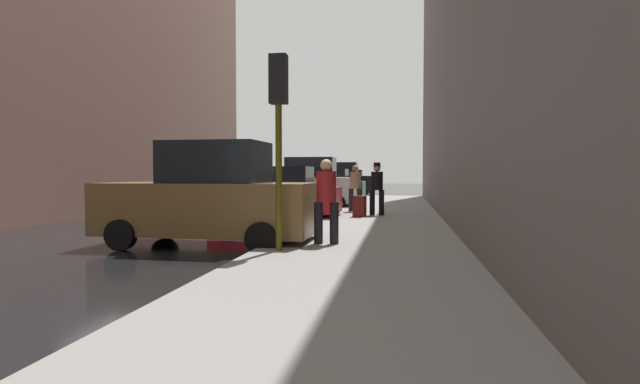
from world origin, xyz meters
TOP-DOWN VIEW (x-y plane):
  - ground_plane at (0.00, 0.00)m, footprint 120.00×120.00m
  - sidewalk at (6.00, 0.00)m, footprint 4.00×40.00m
  - parked_bronze_suv at (2.65, -1.27)m, footprint 4.63×2.13m
  - parked_red_hatchback at (2.65, 4.70)m, footprint 4.20×2.06m
  - parked_white_van at (2.65, 10.04)m, footprint 4.63×2.12m
  - parked_dark_green_sedan at (2.65, 15.83)m, footprint 4.24×2.13m
  - parked_black_suv at (2.65, 20.99)m, footprint 4.62×2.10m
  - parked_blue_sedan at (2.65, 26.48)m, footprint 4.24×2.13m
  - fire_hydrant at (4.45, 6.13)m, footprint 0.42×0.22m
  - traffic_light at (4.50, -2.52)m, footprint 0.32×0.32m
  - pedestrian_with_fedora at (5.91, 5.40)m, footprint 0.53×0.50m
  - pedestrian_in_red_jacket at (5.24, -1.57)m, footprint 0.51×0.41m
  - pedestrian_in_tan_coat at (5.04, 6.90)m, footprint 0.52×0.46m
  - rolling_suitcase at (5.38, 4.78)m, footprint 0.42×0.59m

SIDE VIEW (x-z plane):
  - ground_plane at x=0.00m, z-range 0.00..0.00m
  - sidewalk at x=6.00m, z-range 0.00..0.15m
  - rolling_suitcase at x=5.38m, z-range -0.03..1.01m
  - fire_hydrant at x=4.45m, z-range 0.15..0.85m
  - parked_red_hatchback at x=2.65m, z-range -0.05..1.74m
  - parked_dark_green_sedan at x=2.65m, z-range -0.05..1.74m
  - parked_blue_sedan at x=2.65m, z-range -0.05..1.74m
  - parked_bronze_suv at x=2.65m, z-range -0.09..2.16m
  - parked_white_van at x=2.65m, z-range -0.09..2.16m
  - parked_black_suv at x=2.65m, z-range -0.09..2.16m
  - pedestrian_in_red_jacket at x=5.24m, z-range 0.25..1.96m
  - pedestrian_in_tan_coat at x=5.04m, z-range 0.25..1.96m
  - pedestrian_with_fedora at x=5.91m, z-range 0.25..2.02m
  - traffic_light at x=4.50m, z-range 0.96..4.56m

